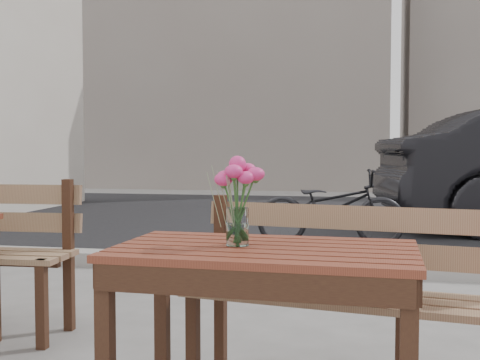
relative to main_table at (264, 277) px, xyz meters
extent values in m
cube|color=black|center=(0.10, 6.81, -0.56)|extent=(30.00, 8.00, 0.00)
cube|color=#9D9994|center=(0.10, 2.81, -0.50)|extent=(30.00, 0.25, 0.12)
cube|color=gray|center=(-2.90, 13.81, 3.44)|extent=(8.00, 3.00, 8.00)
cube|color=maroon|center=(0.00, 0.00, 0.10)|extent=(1.12, 0.68, 0.03)
cube|color=black|center=(-0.51, -0.25, -0.24)|extent=(0.06, 0.06, 0.65)
cube|color=black|center=(-0.49, 0.29, -0.24)|extent=(0.06, 0.06, 0.65)
cube|color=black|center=(0.51, 0.25, -0.24)|extent=(0.06, 0.06, 0.65)
cube|color=#886146|center=(0.29, 0.29, -0.14)|extent=(1.39, 0.58, 0.03)
cube|color=#886146|center=(0.32, 0.49, 0.09)|extent=(1.33, 0.25, 0.37)
cube|color=black|center=(-0.34, 0.24, -0.34)|extent=(0.06, 0.06, 0.44)
cube|color=black|center=(-0.29, 0.55, -0.15)|extent=(0.06, 0.06, 0.82)
cylinder|color=white|center=(-0.10, 0.01, 0.18)|extent=(0.08, 0.08, 0.14)
cylinder|color=#366F2F|center=(-0.10, 0.01, 0.25)|extent=(0.05, 0.05, 0.28)
cube|color=black|center=(-1.25, 0.64, -0.33)|extent=(0.05, 0.05, 0.47)
cube|color=black|center=(-1.27, 0.96, -0.13)|extent=(0.05, 0.05, 0.86)
imported|color=black|center=(0.07, 4.24, -0.15)|extent=(1.60, 0.69, 0.82)
camera|label=1|loc=(0.32, -2.15, 0.47)|focal=45.00mm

